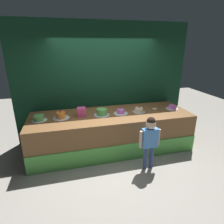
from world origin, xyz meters
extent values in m
plane|color=gray|center=(0.00, 0.00, 0.00)|extent=(12.00, 12.00, 0.00)
cube|color=brown|center=(0.00, 0.61, 0.43)|extent=(3.63, 1.21, 0.86)
cube|color=#59B24C|center=(0.00, -0.01, 0.19)|extent=(3.63, 0.02, 0.39)
cube|color=#113823|center=(0.00, 1.31, 1.44)|extent=(4.34, 0.08, 2.88)
cylinder|color=#3F4C8C|center=(0.45, -0.36, 0.24)|extent=(0.08, 0.08, 0.49)
cylinder|color=#3F4C8C|center=(0.58, -0.36, 0.24)|extent=(0.08, 0.08, 0.49)
cube|color=#4C8CD8|center=(0.52, -0.36, 0.67)|extent=(0.30, 0.14, 0.38)
cylinder|color=beige|center=(0.33, -0.36, 0.66)|extent=(0.06, 0.06, 0.35)
cylinder|color=beige|center=(0.70, -0.36, 0.66)|extent=(0.06, 0.06, 0.35)
sphere|color=beige|center=(0.52, -0.36, 0.96)|extent=(0.19, 0.19, 0.19)
sphere|color=black|center=(0.52, -0.36, 1.01)|extent=(0.17, 0.17, 0.17)
cube|color=#E94D96|center=(-0.66, 0.67, 0.95)|extent=(0.19, 0.19, 0.18)
torus|color=beige|center=(1.10, 0.63, 0.88)|extent=(0.12, 0.12, 0.04)
cylinder|color=white|center=(-1.54, 0.60, 0.86)|extent=(0.31, 0.31, 0.01)
cylinder|color=#59B259|center=(-1.54, 0.60, 0.92)|extent=(0.21, 0.21, 0.11)
cylinder|color=silver|center=(-1.10, 0.62, 0.86)|extent=(0.36, 0.36, 0.01)
cylinder|color=orange|center=(-1.10, 0.62, 0.93)|extent=(0.19, 0.19, 0.12)
sphere|color=red|center=(-1.10, 0.62, 1.01)|extent=(0.04, 0.04, 0.04)
cylinder|color=silver|center=(-0.22, 0.59, 0.86)|extent=(0.35, 0.35, 0.01)
cylinder|color=#59B259|center=(-0.22, 0.59, 0.94)|extent=(0.23, 0.23, 0.14)
cone|color=#F2E566|center=(-0.22, 0.59, 1.02)|extent=(0.02, 0.02, 0.03)
cylinder|color=white|center=(0.22, 0.58, 0.86)|extent=(0.32, 0.32, 0.01)
cylinder|color=#CC66D8|center=(0.22, 0.58, 0.91)|extent=(0.17, 0.17, 0.09)
cylinder|color=silver|center=(0.66, 0.58, 0.86)|extent=(0.29, 0.29, 0.01)
cylinder|color=beige|center=(0.66, 0.58, 0.92)|extent=(0.18, 0.18, 0.09)
sphere|color=red|center=(0.66, 0.58, 0.98)|extent=(0.04, 0.04, 0.04)
cylinder|color=silver|center=(1.54, 0.59, 0.86)|extent=(0.30, 0.30, 0.01)
cylinder|color=#CC66D8|center=(1.54, 0.59, 0.91)|extent=(0.17, 0.17, 0.09)
cone|color=#F2E566|center=(1.54, 0.59, 0.98)|extent=(0.02, 0.02, 0.04)
camera|label=1|loc=(-0.98, -3.26, 2.34)|focal=30.04mm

